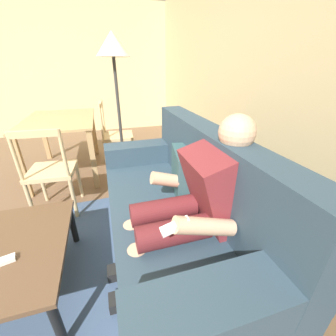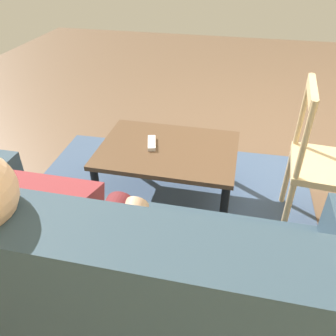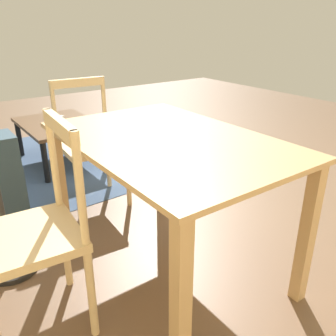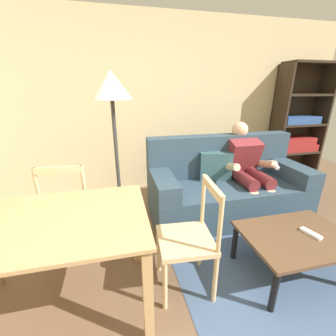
{
  "view_description": "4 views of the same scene",
  "coord_description": "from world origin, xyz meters",
  "px_view_note": "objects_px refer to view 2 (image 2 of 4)",
  "views": [
    {
      "loc": [
        2.09,
        1.16,
        1.39
      ],
      "look_at": [
        0.81,
        1.55,
        0.74
      ],
      "focal_mm": 22.89,
      "sensor_mm": 36.0,
      "label": 1
    },
    {
      "loc": [
        0.49,
        2.39,
        1.55
      ],
      "look_at": [
        0.91,
        0.52,
        0.24
      ],
      "focal_mm": 36.78,
      "sensor_mm": 36.0,
      "label": 2
    },
    {
      "loc": [
        -2.35,
        1.59,
        1.31
      ],
      "look_at": [
        -1.0,
        0.61,
        0.6
      ],
      "focal_mm": 37.99,
      "sensor_mm": 36.0,
      "label": 3
    },
    {
      "loc": [
        -0.52,
        -0.77,
        1.56
      ],
      "look_at": [
        -0.09,
        1.03,
        0.9
      ],
      "focal_mm": 23.89,
      "sensor_mm": 36.0,
      "label": 4
    }
  ],
  "objects_px": {
    "couch": "(132,300)",
    "dining_chair_facing_couch": "(324,166)",
    "person_lounging": "(58,245)",
    "coffee_table": "(168,154)",
    "tv_remote": "(152,143)"
  },
  "relations": [
    {
      "from": "couch",
      "to": "dining_chair_facing_couch",
      "type": "height_order",
      "value": "couch"
    },
    {
      "from": "couch",
      "to": "dining_chair_facing_couch",
      "type": "xyz_separation_m",
      "value": [
        -0.83,
        -1.01,
        0.1
      ]
    },
    {
      "from": "person_lounging",
      "to": "dining_chair_facing_couch",
      "type": "xyz_separation_m",
      "value": [
        -1.1,
        -1.01,
        -0.15
      ]
    },
    {
      "from": "couch",
      "to": "person_lounging",
      "type": "xyz_separation_m",
      "value": [
        0.27,
        0.0,
        0.25
      ]
    },
    {
      "from": "couch",
      "to": "person_lounging",
      "type": "bearing_deg",
      "value": 0.63
    },
    {
      "from": "coffee_table",
      "to": "person_lounging",
      "type": "bearing_deg",
      "value": 81.37
    },
    {
      "from": "tv_remote",
      "to": "dining_chair_facing_couch",
      "type": "xyz_separation_m",
      "value": [
        -1.05,
        0.11,
        0.04
      ]
    },
    {
      "from": "dining_chair_facing_couch",
      "to": "person_lounging",
      "type": "bearing_deg",
      "value": 42.6
    },
    {
      "from": "couch",
      "to": "dining_chair_facing_couch",
      "type": "bearing_deg",
      "value": -129.51
    },
    {
      "from": "tv_remote",
      "to": "dining_chair_facing_couch",
      "type": "relative_size",
      "value": 0.19
    },
    {
      "from": "coffee_table",
      "to": "couch",
      "type": "bearing_deg",
      "value": 95.27
    },
    {
      "from": "coffee_table",
      "to": "dining_chair_facing_couch",
      "type": "bearing_deg",
      "value": 174.57
    },
    {
      "from": "tv_remote",
      "to": "dining_chair_facing_couch",
      "type": "distance_m",
      "value": 1.05
    },
    {
      "from": "coffee_table",
      "to": "tv_remote",
      "type": "height_order",
      "value": "tv_remote"
    },
    {
      "from": "coffee_table",
      "to": "tv_remote",
      "type": "relative_size",
      "value": 5.22
    }
  ]
}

